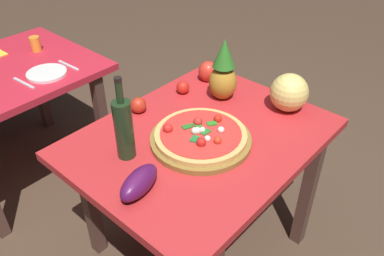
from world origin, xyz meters
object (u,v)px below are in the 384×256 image
(eggplant, at_px, (139,182))
(background_table, at_px, (4,87))
(knife_utensil, at_px, (68,65))
(bell_pepper, at_px, (208,71))
(melon, at_px, (289,93))
(display_table, at_px, (201,152))
(pizza, at_px, (201,134))
(pineapple_left, at_px, (223,73))
(drinking_glass_juice, at_px, (35,44))
(wine_bottle, at_px, (124,128))
(tomato_near_board, at_px, (138,105))
(fork_utensil, at_px, (24,83))
(pizza_board, at_px, (201,140))
(dinner_plate, at_px, (47,73))
(tomato_at_corner, at_px, (183,87))

(eggplant, bearing_deg, background_table, 85.27)
(eggplant, distance_m, knife_utensil, 1.15)
(bell_pepper, bearing_deg, melon, -86.18)
(display_table, relative_size, pizza, 2.80)
(background_table, relative_size, pineapple_left, 3.29)
(bell_pepper, distance_m, drinking_glass_juice, 1.12)
(display_table, height_order, wine_bottle, wine_bottle)
(pizza, xyz_separation_m, wine_bottle, (-0.27, 0.17, 0.10))
(display_table, height_order, bell_pepper, bell_pepper)
(bell_pepper, relative_size, tomato_near_board, 1.49)
(bell_pepper, xyz_separation_m, drinking_glass_juice, (-0.42, 1.04, -0.01))
(drinking_glass_juice, bearing_deg, pineapple_left, -74.88)
(background_table, relative_size, eggplant, 5.18)
(eggplant, relative_size, drinking_glass_juice, 2.22)
(background_table, relative_size, fork_utensil, 5.76)
(pizza_board, bearing_deg, wine_bottle, 147.78)
(eggplant, xyz_separation_m, fork_utensil, (0.13, 1.07, -0.04))
(display_table, bearing_deg, pineapple_left, 22.31)
(background_table, xyz_separation_m, eggplant, (-0.11, -1.31, 0.15))
(background_table, distance_m, knife_utensil, 0.40)
(wine_bottle, height_order, dinner_plate, wine_bottle)
(bell_pepper, bearing_deg, drinking_glass_juice, 112.08)
(tomato_at_corner, bearing_deg, wine_bottle, -162.14)
(display_table, relative_size, tomato_at_corner, 16.54)
(display_table, height_order, melon, melon)
(pizza_board, relative_size, pineapple_left, 1.39)
(eggplant, bearing_deg, fork_utensil, 83.06)
(pineapple_left, bearing_deg, bell_pepper, 61.54)
(wine_bottle, bearing_deg, background_table, 89.93)
(fork_utensil, bearing_deg, dinner_plate, -4.14)
(bell_pepper, bearing_deg, knife_utensil, 120.14)
(pizza_board, bearing_deg, fork_utensil, 103.30)
(eggplant, relative_size, fork_utensil, 1.11)
(pizza, xyz_separation_m, eggplant, (-0.38, -0.03, 0.01))
(drinking_glass_juice, bearing_deg, tomato_near_board, -92.56)
(pizza, xyz_separation_m, tomato_at_corner, (0.25, 0.34, -0.01))
(display_table, distance_m, tomato_near_board, 0.37)
(pizza, relative_size, fork_utensil, 2.20)
(fork_utensil, bearing_deg, tomato_at_corner, -58.84)
(pineapple_left, relative_size, knife_utensil, 1.75)
(dinner_plate, height_order, knife_utensil, dinner_plate)
(bell_pepper, bearing_deg, pineapple_left, -118.46)
(background_table, height_order, dinner_plate, dinner_plate)
(pizza_board, bearing_deg, knife_utensil, 88.14)
(background_table, height_order, melon, melon)
(wine_bottle, bearing_deg, eggplant, -118.50)
(display_table, relative_size, knife_utensil, 6.17)
(tomato_at_corner, xyz_separation_m, fork_utensil, (-0.50, 0.70, -0.03))
(pineapple_left, distance_m, melon, 0.33)
(display_table, relative_size, pineapple_left, 3.52)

